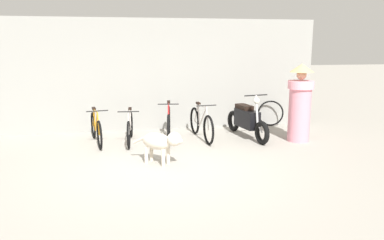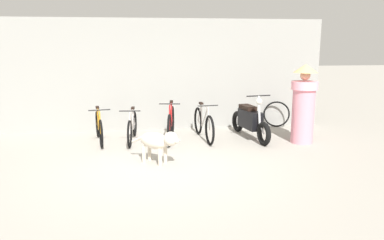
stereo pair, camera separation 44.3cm
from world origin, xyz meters
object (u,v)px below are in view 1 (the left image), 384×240
object	(u,v)px
bicycle_3	(201,124)
motorcycle	(247,120)
bicycle_1	(130,128)
stray_dog	(161,142)
bicycle_0	(96,129)
bicycle_2	(169,124)
spare_tire_left	(271,113)
person_in_robes	(300,102)

from	to	relation	value
bicycle_3	motorcycle	world-z (taller)	motorcycle
bicycle_1	stray_dog	xyz separation A→B (m)	(0.51, -1.72, 0.11)
bicycle_0	motorcycle	bearing A→B (deg)	77.66
bicycle_1	stray_dog	size ratio (longest dim) A/B	1.82
bicycle_2	spare_tire_left	xyz separation A→B (m)	(2.93, 1.02, -0.03)
bicycle_1	bicycle_2	distance (m)	0.89
motorcycle	bicycle_0	bearing A→B (deg)	-101.69
spare_tire_left	bicycle_3	bearing A→B (deg)	-154.37
bicycle_1	stray_dog	bearing A→B (deg)	21.48
motorcycle	person_in_robes	xyz separation A→B (m)	(1.06, -0.55, 0.49)
bicycle_2	stray_dog	world-z (taller)	bicycle_2
stray_dog	person_in_robes	xyz separation A→B (m)	(3.31, 1.12, 0.47)
bicycle_0	motorcycle	size ratio (longest dim) A/B	0.86
motorcycle	person_in_robes	bearing A→B (deg)	52.99
bicycle_1	bicycle_3	xyz separation A→B (m)	(1.65, -0.00, 0.03)
bicycle_3	spare_tire_left	size ratio (longest dim) A/B	2.49
bicycle_2	motorcycle	distance (m)	1.87
bicycle_2	motorcycle	size ratio (longest dim) A/B	0.93
person_in_robes	bicycle_0	bearing A→B (deg)	33.01
motorcycle	spare_tire_left	size ratio (longest dim) A/B	2.74
bicycle_3	spare_tire_left	bearing A→B (deg)	110.39
bicycle_2	bicycle_3	bearing A→B (deg)	96.83
bicycle_3	spare_tire_left	world-z (taller)	bicycle_3
person_in_robes	spare_tire_left	bearing A→B (deg)	-48.74
bicycle_1	person_in_robes	xyz separation A→B (m)	(3.82, -0.61, 0.58)
stray_dog	motorcycle	bearing A→B (deg)	76.28
bicycle_0	stray_dog	distance (m)	2.19
bicycle_0	bicycle_1	xyz separation A→B (m)	(0.75, -0.06, -0.01)
stray_dog	person_in_robes	world-z (taller)	person_in_robes
person_in_robes	stray_dog	bearing A→B (deg)	59.98
bicycle_0	bicycle_3	world-z (taller)	bicycle_3
stray_dog	person_in_robes	size ratio (longest dim) A/B	0.51
motorcycle	stray_dog	distance (m)	2.80
person_in_robes	bicycle_3	bearing A→B (deg)	25.72
bicycle_0	bicycle_3	xyz separation A→B (m)	(2.40, -0.06, 0.02)
bicycle_0	person_in_robes	world-z (taller)	person_in_robes
bicycle_2	person_in_robes	xyz separation A→B (m)	(2.93, -0.62, 0.53)
bicycle_0	bicycle_2	bearing A→B (deg)	78.07
bicycle_1	person_in_robes	world-z (taller)	person_in_robes
bicycle_3	motorcycle	bearing A→B (deg)	81.81
bicycle_3	bicycle_2	bearing A→B (deg)	-96.60
bicycle_0	bicycle_1	bearing A→B (deg)	75.08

